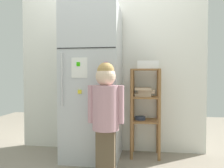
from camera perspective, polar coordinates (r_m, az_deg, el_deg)
The scene contains 6 objects.
ground_plane at distance 2.82m, azimuth -1.67°, elevation -18.27°, with size 6.00×6.00×0.00m, color gray.
kitchen_wall_back at distance 2.99m, azimuth -0.52°, elevation 5.22°, with size 2.44×0.03×2.29m, color silver.
refrigerator at distance 2.70m, azimuth -4.95°, elevation 0.23°, with size 0.65×0.62×1.79m.
child_standing at distance 2.21m, azimuth -1.59°, elevation -5.90°, with size 0.36×0.27×1.11m.
pantry_shelf_unit at distance 2.78m, azimuth 8.31°, elevation -4.56°, with size 0.35×0.31×1.06m.
fruit_bin at distance 2.75m, azimuth 9.35°, elevation 4.50°, with size 0.25×0.19×0.09m.
Camera 1 is at (0.47, -2.60, 0.98)m, focal length 36.22 mm.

